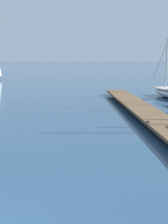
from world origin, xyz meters
TOP-DOWN VIEW (x-y plane):
  - floating_dock at (6.26, 13.97)m, footprint 3.19×20.89m

SIDE VIEW (x-z plane):
  - floating_dock at x=6.26m, z-range 0.10..0.63m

